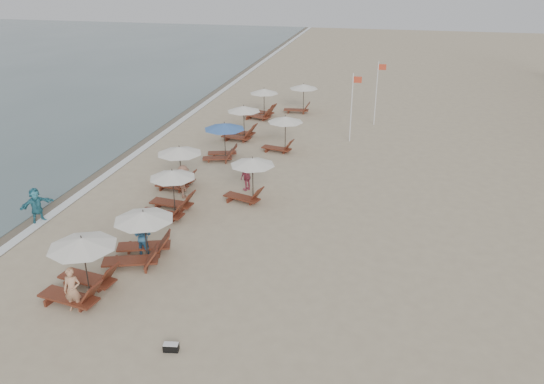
% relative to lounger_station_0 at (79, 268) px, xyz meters
% --- Properties ---
extents(ground, '(160.00, 160.00, 0.00)m').
position_rel_lounger_station_0_xyz_m(ground, '(6.18, 3.22, -1.12)').
color(ground, tan).
rests_on(ground, ground).
extents(wet_sand_band, '(3.20, 140.00, 0.01)m').
position_rel_lounger_station_0_xyz_m(wet_sand_band, '(-6.32, 13.22, -1.11)').
color(wet_sand_band, '#6B5E4C').
rests_on(wet_sand_band, ground).
extents(foam_line, '(0.50, 140.00, 0.02)m').
position_rel_lounger_station_0_xyz_m(foam_line, '(-5.02, 13.22, -1.11)').
color(foam_line, white).
rests_on(foam_line, ground).
extents(lounger_station_0, '(2.87, 2.41, 2.37)m').
position_rel_lounger_station_0_xyz_m(lounger_station_0, '(0.00, 0.00, 0.00)').
color(lounger_station_0, brown).
rests_on(lounger_station_0, ground).
extents(lounger_station_1, '(2.85, 2.67, 2.18)m').
position_rel_lounger_station_0_xyz_m(lounger_station_1, '(0.98, 2.77, -0.07)').
color(lounger_station_1, brown).
rests_on(lounger_station_1, ground).
extents(lounger_station_2, '(2.68, 2.17, 2.23)m').
position_rel_lounger_station_0_xyz_m(lounger_station_2, '(0.41, 7.01, -0.10)').
color(lounger_station_2, brown).
rests_on(lounger_station_2, ground).
extents(lounger_station_3, '(2.50, 2.36, 2.25)m').
position_rel_lounger_station_0_xyz_m(lounger_station_3, '(-0.40, 10.19, 0.15)').
color(lounger_station_3, brown).
rests_on(lounger_station_3, ground).
extents(lounger_station_4, '(2.57, 2.45, 2.26)m').
position_rel_lounger_station_0_xyz_m(lounger_station_4, '(0.58, 14.83, 0.18)').
color(lounger_station_4, brown).
rests_on(lounger_station_4, ground).
extents(lounger_station_5, '(2.62, 2.23, 2.26)m').
position_rel_lounger_station_0_xyz_m(lounger_station_5, '(0.52, 19.00, -0.02)').
color(lounger_station_5, brown).
rests_on(lounger_station_5, ground).
extents(lounger_station_6, '(2.69, 2.58, 2.24)m').
position_rel_lounger_station_0_xyz_m(lounger_station_6, '(0.57, 24.34, -0.09)').
color(lounger_station_6, brown).
rests_on(lounger_station_6, ground).
extents(inland_station_0, '(2.66, 2.24, 2.22)m').
position_rel_lounger_station_0_xyz_m(inland_station_0, '(3.69, 9.30, 0.30)').
color(inland_station_0, brown).
rests_on(inland_station_0, ground).
extents(inland_station_1, '(2.65, 2.24, 2.22)m').
position_rel_lounger_station_0_xyz_m(inland_station_1, '(3.75, 17.07, 0.30)').
color(inland_station_1, brown).
rests_on(inland_station_1, ground).
extents(inland_station_2, '(2.68, 2.24, 2.22)m').
position_rel_lounger_station_0_xyz_m(inland_station_2, '(3.26, 26.49, 0.26)').
color(inland_station_2, brown).
rests_on(inland_station_2, ground).
extents(beachgoer_near, '(0.66, 0.50, 1.64)m').
position_rel_lounger_station_0_xyz_m(beachgoer_near, '(0.23, -0.86, -0.30)').
color(beachgoer_near, tan).
rests_on(beachgoer_near, ground).
extents(beachgoer_mid_a, '(0.85, 0.69, 1.66)m').
position_rel_lounger_station_0_xyz_m(beachgoer_mid_a, '(0.87, 3.25, -0.29)').
color(beachgoer_mid_a, '#2F648D').
rests_on(beachgoer_mid_a, ground).
extents(beachgoer_mid_b, '(1.07, 1.28, 1.71)m').
position_rel_lounger_station_0_xyz_m(beachgoer_mid_b, '(0.39, 8.98, -0.26)').
color(beachgoer_mid_b, '#895A45').
rests_on(beachgoer_mid_b, ground).
extents(beachgoer_far_a, '(0.77, 0.96, 1.53)m').
position_rel_lounger_station_0_xyz_m(beachgoer_far_a, '(3.26, 10.60, -0.35)').
color(beachgoer_far_a, '#C54F6A').
rests_on(beachgoer_far_a, ground).
extents(waterline_walker, '(1.28, 1.54, 1.66)m').
position_rel_lounger_station_0_xyz_m(waterline_walker, '(-5.18, 4.92, -0.29)').
color(waterline_walker, teal).
rests_on(waterline_walker, ground).
extents(duffel_bag, '(0.51, 0.31, 0.27)m').
position_rel_lounger_station_0_xyz_m(duffel_bag, '(4.28, -2.12, -0.98)').
color(duffel_bag, black).
rests_on(duffel_bag, ground).
extents(flag_pole_near, '(0.60, 0.08, 4.51)m').
position_rel_lounger_station_0_xyz_m(flag_pole_near, '(7.76, 20.05, 1.38)').
color(flag_pole_near, silver).
rests_on(flag_pole_near, ground).
extents(flag_pole_far, '(0.60, 0.08, 4.59)m').
position_rel_lounger_station_0_xyz_m(flag_pole_far, '(9.14, 24.37, 1.42)').
color(flag_pole_far, silver).
rests_on(flag_pole_far, ground).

